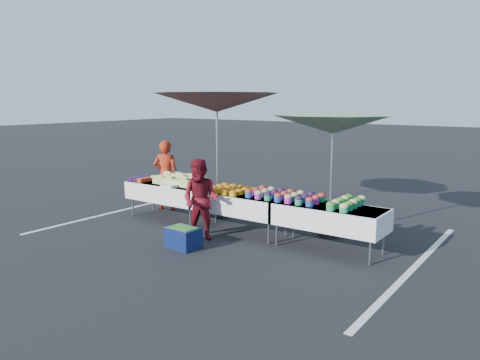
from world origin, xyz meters
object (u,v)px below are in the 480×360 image
Objects in this scene: table_center at (240,202)px; umbrella_right at (333,125)px; umbrella_left at (217,104)px; storage_bin at (183,237)px; table_left at (170,191)px; vendor at (166,175)px; table_right at (329,216)px; customer at (201,200)px.

umbrella_right reaches higher than table_center.
umbrella_left reaches higher than umbrella_right.
table_left is at bearing 143.47° from storage_bin.
vendor is (-2.45, 0.55, 0.20)m from table_center.
umbrella_right reaches higher than table_left.
umbrella_left is at bearing -177.65° from umbrella_right.
umbrella_right is (-0.35, 0.80, 1.43)m from table_right.
customer is 0.58× the size of umbrella_right.
storage_bin is (1.56, -1.31, -0.40)m from table_left.
customer is 0.78m from storage_bin.
table_right is at bearing 0.00° from table_center.
vendor is 2.49m from customer.
table_left is 3.60m from table_right.
table_center and table_right have the same top height.
vendor is at bearing 167.33° from table_center.
umbrella_right reaches higher than customer.
customer is (1.48, -0.75, 0.14)m from table_left.
vendor reaches higher than table_right.
table_right is (3.60, 0.00, 0.00)m from table_left.
vendor reaches higher than storage_bin.
umbrella_right is (3.25, 0.80, 1.43)m from table_left.
storage_bin is (-2.04, -1.31, -0.40)m from table_right.
table_left is at bearing 138.54° from customer.
customer is 0.52× the size of umbrella_left.
vendor reaches higher than table_left.
table_center is at bearing 52.29° from customer.
table_right is at bearing 147.79° from vendor.
umbrella_right is at bearing 28.85° from table_center.
table_center is 0.83m from customer.
table_left is 2.06m from umbrella_left.
vendor is at bearing 143.34° from storage_bin.
umbrella_left is (-0.76, 1.45, 1.67)m from customer.
table_center is at bearing 142.50° from vendor.
table_right is (1.80, 0.00, 0.00)m from table_center.
table_left and table_right have the same top height.
table_left is at bearing -135.81° from umbrella_left.
umbrella_left reaches higher than table_left.
table_right is at bearing 4.90° from customer.
vendor is 4.09m from umbrella_right.
umbrella_left reaches higher than table_center.
table_center is at bearing -32.69° from umbrella_left.
table_left is 3.30× the size of storage_bin.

